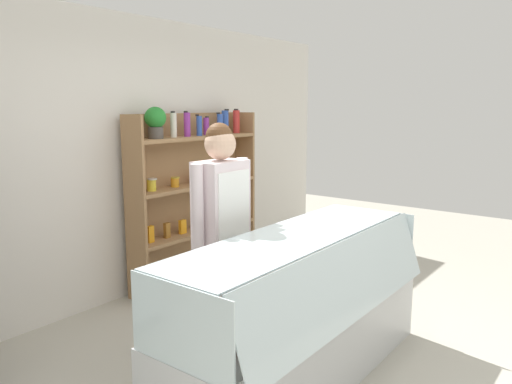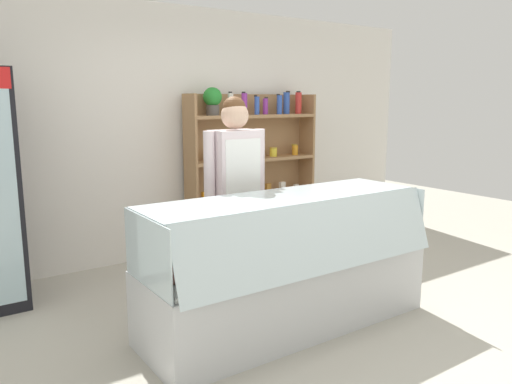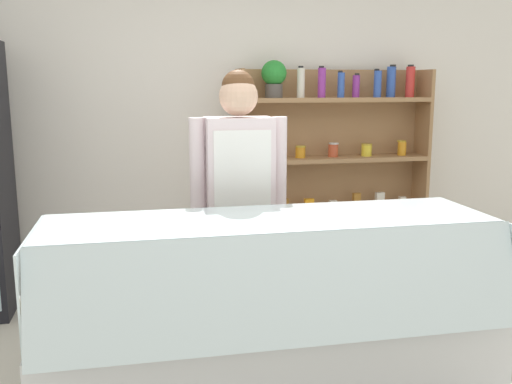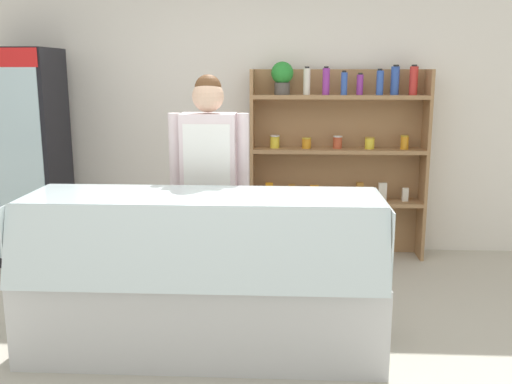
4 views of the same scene
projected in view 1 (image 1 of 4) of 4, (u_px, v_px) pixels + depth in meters
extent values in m
plane|color=#B7B2A3|center=(314.00, 368.00, 3.58)|extent=(12.00, 12.00, 0.00)
cube|color=white|center=(111.00, 160.00, 4.68)|extent=(6.80, 0.10, 2.70)
cube|color=#9E754C|center=(187.00, 197.00, 5.34)|extent=(1.64, 0.02, 1.78)
cube|color=#9E754C|center=(136.00, 211.00, 4.63)|extent=(0.03, 0.28, 1.78)
cube|color=#9E754C|center=(244.00, 188.00, 5.89)|extent=(0.03, 0.28, 1.78)
cube|color=#9E754C|center=(197.00, 231.00, 5.32)|extent=(1.58, 0.28, 0.04)
cube|color=#9E754C|center=(196.00, 185.00, 5.23)|extent=(1.58, 0.28, 0.04)
cube|color=#9E754C|center=(195.00, 138.00, 5.15)|extent=(1.58, 0.28, 0.04)
cylinder|color=#4C4742|center=(156.00, 133.00, 4.72)|extent=(0.14, 0.14, 0.11)
sphere|color=#25842D|center=(155.00, 118.00, 4.69)|extent=(0.20, 0.20, 0.20)
cylinder|color=silver|center=(174.00, 125.00, 4.88)|extent=(0.06, 0.06, 0.24)
cylinder|color=black|center=(173.00, 112.00, 4.86)|extent=(0.04, 0.04, 0.02)
cylinder|color=purple|center=(187.00, 125.00, 5.01)|extent=(0.07, 0.07, 0.24)
cylinder|color=black|center=(186.00, 112.00, 5.00)|extent=(0.04, 0.04, 0.02)
cylinder|color=#3356B2|center=(199.00, 126.00, 5.14)|extent=(0.06, 0.06, 0.20)
cylinder|color=black|center=(197.00, 115.00, 5.13)|extent=(0.04, 0.04, 0.02)
cylinder|color=purple|center=(206.00, 126.00, 5.28)|extent=(0.06, 0.06, 0.18)
cylinder|color=black|center=(207.00, 117.00, 5.25)|extent=(0.04, 0.04, 0.02)
cylinder|color=#3356B2|center=(220.00, 124.00, 5.39)|extent=(0.06, 0.06, 0.22)
cylinder|color=black|center=(218.00, 113.00, 5.38)|extent=(0.04, 0.04, 0.02)
cylinder|color=#3356B2|center=(225.00, 122.00, 5.53)|extent=(0.08, 0.08, 0.25)
cylinder|color=black|center=(227.00, 110.00, 5.49)|extent=(0.05, 0.05, 0.02)
cylinder|color=red|center=(236.00, 122.00, 5.64)|extent=(0.08, 0.08, 0.25)
cylinder|color=black|center=(236.00, 110.00, 5.62)|extent=(0.05, 0.05, 0.02)
cylinder|color=yellow|center=(151.00, 185.00, 4.76)|extent=(0.09, 0.09, 0.11)
cylinder|color=silver|center=(152.00, 179.00, 4.74)|extent=(0.09, 0.09, 0.01)
cylinder|color=orange|center=(175.00, 183.00, 4.99)|extent=(0.08, 0.08, 0.09)
cylinder|color=gold|center=(175.00, 178.00, 4.98)|extent=(0.09, 0.09, 0.01)
cylinder|color=#BF4C2D|center=(195.00, 178.00, 5.22)|extent=(0.08, 0.08, 0.11)
cylinder|color=silver|center=(196.00, 173.00, 5.20)|extent=(0.09, 0.09, 0.01)
cylinder|color=yellow|center=(215.00, 176.00, 5.45)|extent=(0.09, 0.09, 0.09)
cylinder|color=gold|center=(215.00, 171.00, 5.44)|extent=(0.09, 0.09, 0.01)
cylinder|color=orange|center=(235.00, 172.00, 5.69)|extent=(0.07, 0.07, 0.12)
cylinder|color=gold|center=(234.00, 166.00, 5.69)|extent=(0.07, 0.07, 0.01)
cube|color=orange|center=(150.00, 234.00, 4.80)|extent=(0.07, 0.05, 0.16)
cube|color=#9E6623|center=(167.00, 230.00, 4.97)|extent=(0.06, 0.04, 0.15)
cube|color=orange|center=(183.00, 227.00, 5.13)|extent=(0.08, 0.04, 0.14)
cube|color=silver|center=(197.00, 224.00, 5.30)|extent=(0.07, 0.05, 0.12)
cube|color=#9E6623|center=(211.00, 218.00, 5.47)|extent=(0.07, 0.05, 0.18)
cube|color=silver|center=(224.00, 214.00, 5.64)|extent=(0.08, 0.05, 0.17)
cube|color=silver|center=(236.00, 213.00, 5.81)|extent=(0.06, 0.04, 0.13)
cube|color=silver|center=(299.00, 339.00, 3.42)|extent=(2.24, 0.75, 0.55)
cube|color=white|center=(300.00, 299.00, 3.37)|extent=(2.18, 0.69, 0.03)
cube|color=silver|center=(348.00, 281.00, 3.12)|extent=(2.20, 0.16, 0.47)
cube|color=silver|center=(294.00, 236.00, 3.32)|extent=(2.20, 0.59, 0.01)
cube|color=silver|center=(180.00, 328.00, 2.46)|extent=(0.01, 0.71, 0.45)
cube|color=silver|center=(371.00, 236.00, 4.20)|extent=(0.01, 0.71, 0.45)
cube|color=beige|center=(193.00, 340.00, 2.69)|extent=(0.16, 0.11, 0.05)
cube|color=white|center=(225.00, 353.00, 2.55)|extent=(0.05, 0.03, 0.02)
cube|color=tan|center=(225.00, 323.00, 2.90)|extent=(0.16, 0.12, 0.06)
cube|color=white|center=(256.00, 334.00, 2.76)|extent=(0.05, 0.03, 0.02)
cube|color=tan|center=(253.00, 309.00, 3.10)|extent=(0.17, 0.13, 0.04)
cube|color=white|center=(283.00, 318.00, 2.97)|extent=(0.05, 0.03, 0.02)
cube|color=tan|center=(278.00, 296.00, 3.31)|extent=(0.16, 0.14, 0.04)
cube|color=white|center=(307.00, 304.00, 3.18)|extent=(0.05, 0.03, 0.02)
cube|color=tan|center=(299.00, 284.00, 3.52)|extent=(0.16, 0.11, 0.06)
cube|color=white|center=(327.00, 292.00, 3.38)|extent=(0.05, 0.03, 0.02)
cube|color=tan|center=(318.00, 275.00, 3.73)|extent=(0.17, 0.12, 0.05)
cube|color=white|center=(346.00, 281.00, 3.59)|extent=(0.05, 0.03, 0.02)
cube|color=tan|center=(335.00, 266.00, 3.93)|extent=(0.17, 0.15, 0.04)
cube|color=white|center=(362.00, 271.00, 3.80)|extent=(0.05, 0.03, 0.02)
cube|color=beige|center=(351.00, 258.00, 4.14)|extent=(0.16, 0.11, 0.05)
cube|color=white|center=(376.00, 263.00, 4.01)|extent=(0.05, 0.03, 0.02)
cylinder|color=#C1706B|center=(220.00, 343.00, 2.55)|extent=(0.17, 0.18, 0.15)
cylinder|color=#A35B4C|center=(247.00, 330.00, 2.72)|extent=(0.16, 0.14, 0.12)
cylinder|color=#A35B4C|center=(270.00, 317.00, 2.90)|extent=(0.19, 0.14, 0.12)
cylinder|color=white|center=(351.00, 264.00, 3.73)|extent=(0.07, 0.07, 0.20)
cylinder|color=white|center=(357.00, 259.00, 3.81)|extent=(0.07, 0.07, 0.23)
cylinder|color=#383D51|center=(214.00, 305.00, 3.69)|extent=(0.13, 0.13, 0.80)
cylinder|color=#383D51|center=(230.00, 298.00, 3.83)|extent=(0.13, 0.13, 0.80)
cube|color=silver|center=(221.00, 206.00, 3.64)|extent=(0.39, 0.24, 0.66)
cube|color=white|center=(234.00, 256.00, 3.62)|extent=(0.33, 0.01, 1.24)
cylinder|color=silver|center=(197.00, 207.00, 3.44)|extent=(0.09, 0.09, 0.60)
cylinder|color=silver|center=(242.00, 197.00, 3.82)|extent=(0.09, 0.09, 0.60)
sphere|color=#D8AD8E|center=(220.00, 144.00, 3.56)|extent=(0.23, 0.23, 0.23)
sphere|color=brown|center=(219.00, 136.00, 3.55)|extent=(0.19, 0.19, 0.19)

